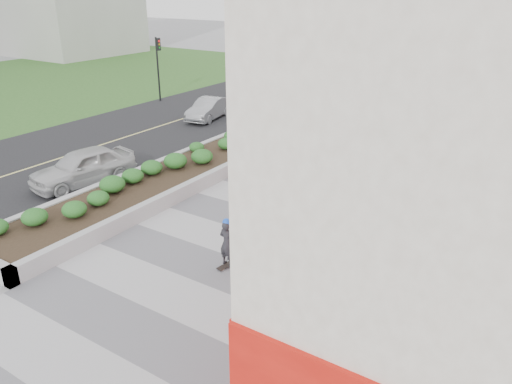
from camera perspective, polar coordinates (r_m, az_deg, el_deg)
ground at (r=13.18m, az=-9.20°, el=-12.25°), size 160.00×160.00×0.00m
walkway at (r=15.14m, az=-1.59°, el=-6.88°), size 8.00×36.00×0.01m
planter at (r=20.94m, az=-7.77°, el=2.85°), size 3.00×18.00×0.90m
street at (r=25.62m, az=-18.89°, el=4.57°), size 10.00×40.00×0.00m
traffic_signal_near at (r=29.65m, az=2.93°, el=13.63°), size 0.33×0.28×4.20m
traffic_signal_far at (r=34.79m, az=-11.13°, el=14.62°), size 0.33×0.28×4.20m
manhole_cover at (r=14.90m, az=0.00°, el=-7.42°), size 0.44×0.44×0.01m
skateboarder at (r=14.06m, az=-3.34°, el=-5.82°), size 0.53×0.74×1.53m
car_white at (r=21.09m, az=-19.16°, el=2.76°), size 2.42×4.43×1.43m
car_silver at (r=29.93m, az=-5.46°, el=9.44°), size 1.97×3.88×1.22m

